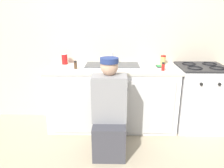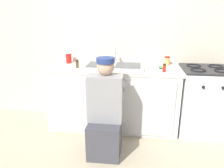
{
  "view_description": "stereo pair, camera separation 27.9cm",
  "coord_description": "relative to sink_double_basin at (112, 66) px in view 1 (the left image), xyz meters",
  "views": [
    {
      "loc": [
        0.05,
        -2.56,
        1.55
      ],
      "look_at": [
        0.0,
        0.1,
        0.69
      ],
      "focal_mm": 35.0,
      "sensor_mm": 36.0,
      "label": 1
    },
    {
      "loc": [
        0.33,
        -2.54,
        1.55
      ],
      "look_at": [
        0.0,
        0.1,
        0.69
      ],
      "focal_mm": 35.0,
      "sensor_mm": 36.0,
      "label": 2
    }
  ],
  "objects": [
    {
      "name": "sink_double_basin",
      "position": [
        0.0,
        0.0,
        0.0
      ],
      "size": [
        0.8,
        0.44,
        0.19
      ],
      "color": "silver",
      "rests_on": "countertop"
    },
    {
      "name": "cell_phone",
      "position": [
        0.64,
        0.05,
        -0.01
      ],
      "size": [
        0.07,
        0.14,
        0.01
      ],
      "color": "black",
      "rests_on": "countertop"
    },
    {
      "name": "soda_cup_red",
      "position": [
        -0.68,
        0.18,
        0.06
      ],
      "size": [
        0.08,
        0.08,
        0.15
      ],
      "color": "red",
      "rests_on": "countertop"
    },
    {
      "name": "spice_bottle_red",
      "position": [
        0.64,
        -0.17,
        0.03
      ],
      "size": [
        0.04,
        0.04,
        0.1
      ],
      "color": "red",
      "rests_on": "countertop"
    },
    {
      "name": "spice_bottle_pepper",
      "position": [
        -0.48,
        -0.09,
        0.03
      ],
      "size": [
        0.04,
        0.04,
        0.1
      ],
      "color": "#513823",
      "rests_on": "countertop"
    },
    {
      "name": "condiment_jar",
      "position": [
        0.71,
        0.19,
        0.05
      ],
      "size": [
        0.07,
        0.07,
        0.13
      ],
      "color": "#DBB760",
      "rests_on": "countertop"
    },
    {
      "name": "counter_cabinet",
      "position": [
        0.0,
        -0.01,
        -0.47
      ],
      "size": [
        1.72,
        0.62,
        0.82
      ],
      "color": "white",
      "rests_on": "ground_plane"
    },
    {
      "name": "stove_range",
      "position": [
        1.2,
        -0.0,
        -0.44
      ],
      "size": [
        0.63,
        0.62,
        0.9
      ],
      "color": "white",
      "rests_on": "ground_plane"
    },
    {
      "name": "countertop",
      "position": [
        0.0,
        -0.0,
        -0.04
      ],
      "size": [
        1.76,
        0.62,
        0.04
      ],
      "primitive_type": "cube",
      "color": "beige",
      "rests_on": "counter_cabinet"
    },
    {
      "name": "back_wall",
      "position": [
        0.0,
        0.35,
        0.37
      ],
      "size": [
        6.0,
        0.1,
        2.5
      ],
      "primitive_type": "cube",
      "color": "beige",
      "rests_on": "ground_plane"
    },
    {
      "name": "plumber_person",
      "position": [
        -0.02,
        -0.65,
        -0.42
      ],
      "size": [
        0.42,
        0.61,
        1.1
      ],
      "color": "#3F3F47",
      "rests_on": "ground_plane"
    },
    {
      "name": "ground_plane",
      "position": [
        0.0,
        -0.3,
        -0.88
      ],
      "size": [
        12.0,
        12.0,
        0.0
      ],
      "primitive_type": "plane",
      "color": "tan"
    }
  ]
}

